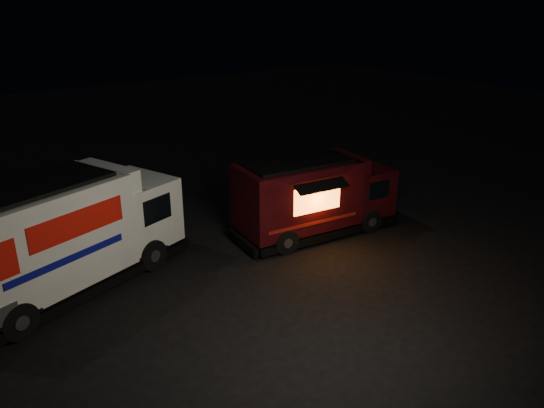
{
  "coord_description": "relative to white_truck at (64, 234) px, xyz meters",
  "views": [
    {
      "loc": [
        -7.33,
        -10.83,
        7.71
      ],
      "look_at": [
        2.0,
        2.0,
        1.56
      ],
      "focal_mm": 35.0,
      "sensor_mm": 36.0,
      "label": 1
    }
  ],
  "objects": [
    {
      "name": "white_truck",
      "position": [
        0.0,
        0.0,
        0.0
      ],
      "size": [
        7.74,
        4.76,
        3.32
      ],
      "primitive_type": null,
      "rotation": [
        0.0,
        0.0,
        0.33
      ],
      "color": "white",
      "rests_on": "ground"
    },
    {
      "name": "red_truck",
      "position": [
        8.14,
        -1.17,
        -0.29
      ],
      "size": [
        6.11,
        2.82,
        2.75
      ],
      "primitive_type": null,
      "rotation": [
        0.0,
        0.0,
        -0.11
      ],
      "color": "#390A0C",
      "rests_on": "ground"
    },
    {
      "name": "ground",
      "position": [
        4.15,
        -3.32,
        -1.66
      ],
      "size": [
        80.0,
        80.0,
        0.0
      ],
      "primitive_type": "plane",
      "color": "black",
      "rests_on": "ground"
    }
  ]
}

